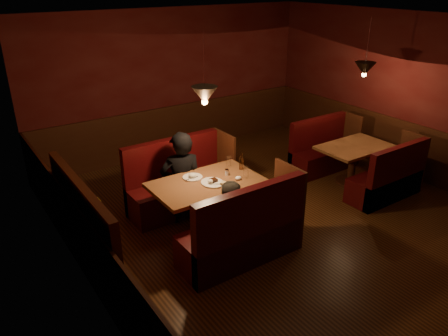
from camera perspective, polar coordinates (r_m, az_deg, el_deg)
room at (r=6.21m, az=6.62°, el=0.99°), size 6.02×7.02×2.92m
main_table at (r=6.18m, az=-2.19°, el=-3.32°), size 1.52×0.93×1.07m
main_bench_far at (r=6.97m, az=-5.84°, el=-2.51°), size 1.68×0.60×1.14m
main_bench_near at (r=5.70m, az=2.73°, el=-8.96°), size 1.68×0.60×1.14m
second_table at (r=8.04m, az=16.55°, el=1.58°), size 1.26×0.81×0.71m
second_bench_far at (r=8.59m, az=12.71°, el=1.94°), size 1.39×0.52×1.00m
second_bench_near at (r=7.74m, az=20.72°, el=-1.61°), size 1.39×0.52×1.00m
diner_a at (r=6.45m, az=-5.64°, el=0.28°), size 0.75×0.61×1.76m
diner_b at (r=5.69m, az=1.26°, el=-5.09°), size 0.77×0.66×1.39m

